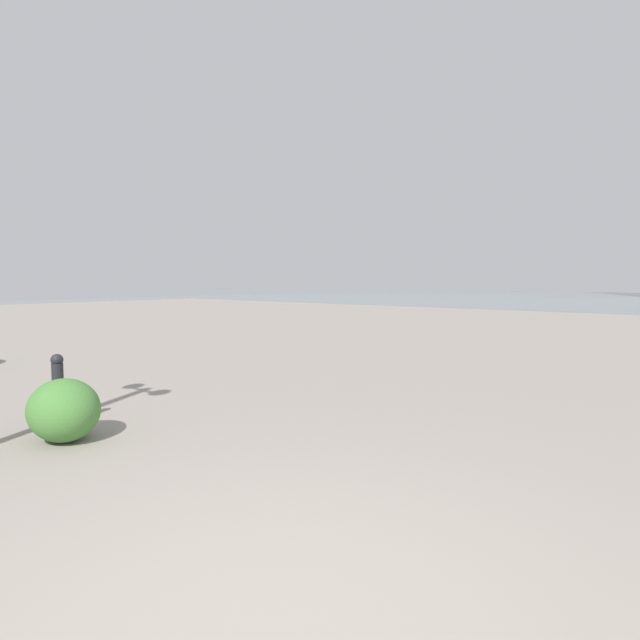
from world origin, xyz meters
TOP-DOWN VIEW (x-y plane):
  - bollard_near at (4.18, -0.91)m, footprint 0.13×0.13m
  - shrub_round at (3.60, -0.71)m, footprint 0.74×0.67m

SIDE VIEW (x-z plane):
  - shrub_round at x=3.60m, z-range 0.00..0.63m
  - bollard_near at x=4.18m, z-range 0.02..0.82m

